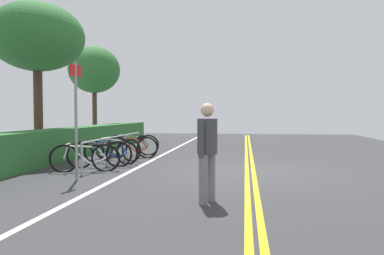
% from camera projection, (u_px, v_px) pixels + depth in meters
% --- Properties ---
extents(ground_plane, '(32.75, 13.90, 0.05)m').
position_uv_depth(ground_plane, '(250.00, 172.00, 9.20)').
color(ground_plane, '#353538').
extents(centre_line_yellow_inner, '(29.48, 0.10, 0.00)m').
position_uv_depth(centre_line_yellow_inner, '(253.00, 171.00, 9.19)').
color(centre_line_yellow_inner, gold).
rests_on(centre_line_yellow_inner, ground_plane).
extents(centre_line_yellow_outer, '(29.48, 0.10, 0.00)m').
position_uv_depth(centre_line_yellow_outer, '(247.00, 171.00, 9.21)').
color(centre_line_yellow_outer, gold).
rests_on(centre_line_yellow_outer, ground_plane).
extents(bike_lane_stripe_white, '(29.48, 0.12, 0.00)m').
position_uv_depth(bike_lane_stripe_white, '(136.00, 169.00, 9.61)').
color(bike_lane_stripe_white, white).
rests_on(bike_lane_stripe_white, ground_plane).
extents(bike_rack, '(4.69, 0.05, 0.76)m').
position_uv_depth(bike_rack, '(116.00, 142.00, 10.88)').
color(bike_rack, '#9EA0A5').
rests_on(bike_rack, ground_plane).
extents(bicycle_0, '(0.60, 1.65, 0.73)m').
position_uv_depth(bicycle_0, '(85.00, 158.00, 9.09)').
color(bicycle_0, black).
rests_on(bicycle_0, ground_plane).
extents(bicycle_1, '(0.62, 1.65, 0.73)m').
position_uv_depth(bicycle_1, '(100.00, 154.00, 9.84)').
color(bicycle_1, black).
rests_on(bicycle_1, ground_plane).
extents(bicycle_2, '(0.50, 1.73, 0.70)m').
position_uv_depth(bicycle_2, '(110.00, 152.00, 10.58)').
color(bicycle_2, black).
rests_on(bicycle_2, ground_plane).
extents(bicycle_3, '(0.66, 1.66, 0.71)m').
position_uv_depth(bicycle_3, '(117.00, 149.00, 11.32)').
color(bicycle_3, black).
rests_on(bicycle_3, ground_plane).
extents(bicycle_4, '(0.46, 1.71, 0.72)m').
position_uv_depth(bicycle_4, '(132.00, 147.00, 11.96)').
color(bicycle_4, black).
rests_on(bicycle_4, ground_plane).
extents(bicycle_5, '(0.46, 1.77, 0.74)m').
position_uv_depth(bicycle_5, '(133.00, 145.00, 12.67)').
color(bicycle_5, black).
rests_on(bicycle_5, ground_plane).
extents(pedestrian, '(0.46, 0.32, 1.59)m').
position_uv_depth(pedestrian, '(207.00, 146.00, 5.92)').
color(pedestrian, slate).
rests_on(pedestrian, ground_plane).
extents(sign_post_near, '(0.36, 0.10, 2.50)m').
position_uv_depth(sign_post_near, '(76.00, 110.00, 7.87)').
color(sign_post_near, gray).
rests_on(sign_post_near, ground_plane).
extents(hedge_backdrop, '(13.64, 0.85, 0.95)m').
position_uv_depth(hedge_backdrop, '(77.00, 141.00, 12.63)').
color(hedge_backdrop, '#2D6B30').
rests_on(hedge_backdrop, ground_plane).
extents(tree_mid, '(2.91, 2.91, 4.87)m').
position_uv_depth(tree_mid, '(37.00, 38.00, 11.67)').
color(tree_mid, '#473323').
rests_on(tree_mid, ground_plane).
extents(tree_far_right, '(2.46, 2.46, 4.63)m').
position_uv_depth(tree_far_right, '(94.00, 70.00, 18.06)').
color(tree_far_right, '#473323').
rests_on(tree_far_right, ground_plane).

